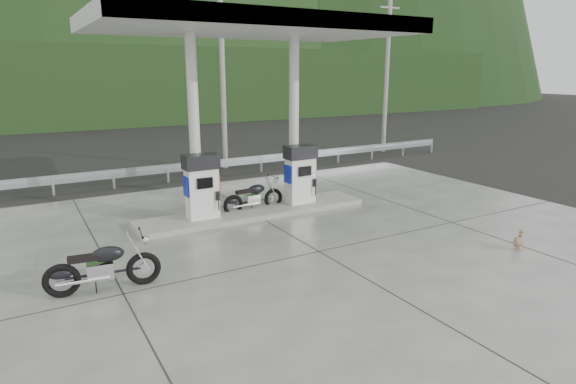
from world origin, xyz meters
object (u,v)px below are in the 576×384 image
gas_pump_right (300,174)px  motorcycle_left (103,267)px  gas_pump_left (202,186)px  motorcycle_right (254,197)px  duck (518,242)px

gas_pump_right → motorcycle_left: (-6.37, -3.14, -0.57)m
gas_pump_right → motorcycle_left: 7.13m
motorcycle_left → gas_pump_left: bearing=51.7°
gas_pump_left → motorcycle_right: gas_pump_left is taller
gas_pump_right → motorcycle_right: 1.62m
motorcycle_right → duck: bearing=-59.5°
gas_pump_left → gas_pump_right: size_ratio=1.00×
duck → gas_pump_right: bearing=93.8°
motorcycle_left → duck: motorcycle_left is taller
gas_pump_right → gas_pump_left: bearing=180.0°
gas_pump_right → duck: bearing=-65.7°
gas_pump_right → motorcycle_right: size_ratio=0.95×
gas_pump_left → motorcycle_left: 4.50m
duck → motorcycle_left: bearing=143.2°
gas_pump_left → duck: size_ratio=3.42×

